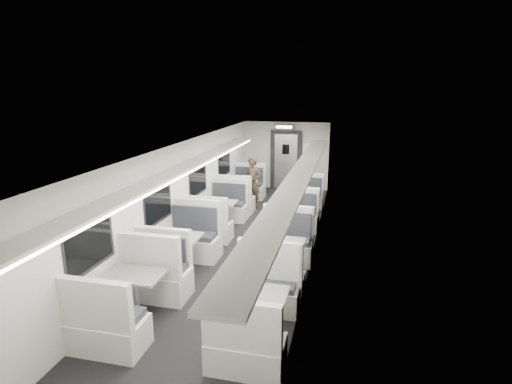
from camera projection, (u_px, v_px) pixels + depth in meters
The scene contains 19 objects.
room at pixel (243, 201), 8.61m from camera, with size 3.24×12.24×2.64m.
booth_left_a at pixel (242, 193), 12.48m from camera, with size 1.06×2.15×1.15m.
booth_left_b at pixel (220, 215), 10.33m from camera, with size 1.04×2.12×1.13m.
booth_left_c at pixel (176, 255), 7.77m from camera, with size 1.16×2.34×1.25m.
booth_left_d at pixel (136, 296), 6.32m from camera, with size 1.08×2.19×1.17m.
booth_right_a at pixel (304, 203), 11.50m from camera, with size 0.96×1.95×1.04m.
booth_right_b at pixel (295, 226), 9.59m from camera, with size 0.98×2.00×1.07m.
booth_right_c at pixel (280, 260), 7.63m from camera, with size 1.08×2.20×1.18m.
booth_right_d at pixel (259, 313), 5.88m from camera, with size 1.01×2.05×1.10m.
passenger at pixel (252, 183), 12.01m from camera, with size 0.58×0.38×1.58m, color black.
window_a at pixel (224, 163), 12.10m from camera, with size 0.02×1.18×0.84m, color black.
window_b at pixel (198, 179), 10.03m from camera, with size 0.02×1.18×0.84m, color black.
window_c at pixel (158, 203), 7.96m from camera, with size 0.02×1.18×0.84m, color black.
window_d at pixel (90, 244), 5.89m from camera, with size 0.02×1.18×0.84m, color black.
luggage_rack_left at pixel (182, 169), 8.42m from camera, with size 0.46×10.40×0.09m.
luggage_rack_right at pixel (300, 175), 7.88m from camera, with size 0.46×10.40×0.09m.
vestibule_door at pixel (286, 161), 14.24m from camera, with size 1.10×0.13×2.10m.
exit_sign at pixel (284, 127), 13.46m from camera, with size 0.62×0.12×0.16m.
wall_notice at pixel (307, 148), 13.95m from camera, with size 0.32×0.02×0.40m, color white.
Camera 1 is at (2.15, -8.00, 3.60)m, focal length 28.00 mm.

